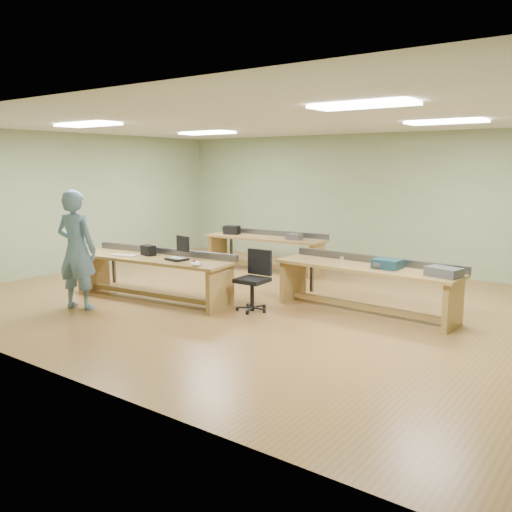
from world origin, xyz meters
name	(u,v)px	position (x,y,z in m)	size (l,w,h in m)	color
floor	(261,301)	(0.00, 0.00, 0.00)	(10.00, 10.00, 0.00)	olive
ceiling	(261,122)	(0.00, 0.00, 3.00)	(10.00, 10.00, 0.00)	silver
wall_back	(365,201)	(0.00, 4.00, 1.50)	(10.00, 0.04, 3.00)	#92A67E
wall_front	(45,240)	(0.00, -4.00, 1.50)	(10.00, 0.04, 3.00)	#92A67E
wall_left	(78,202)	(-5.00, 0.00, 1.50)	(0.04, 8.00, 3.00)	#92A67E
fluor_panels	(261,123)	(0.00, 0.00, 2.97)	(6.20, 3.50, 0.03)	white
workbench_front	(154,268)	(-1.58, -0.98, 0.56)	(3.08, 1.13, 0.86)	olive
workbench_mid	(367,278)	(1.74, 0.42, 0.56)	(2.98, 0.91, 0.86)	olive
workbench_back	(266,246)	(-1.56, 2.33, 0.55)	(2.79, 0.92, 0.86)	olive
person	(77,250)	(-2.13, -2.11, 0.96)	(0.70, 0.46, 1.93)	#6386A2
laptop_base	(177,259)	(-1.02, -0.98, 0.77)	(0.33, 0.27, 0.04)	black
laptop_screen	(183,244)	(-1.00, -0.85, 1.01)	(0.33, 0.02, 0.26)	black
keyboard	(124,255)	(-2.03, -1.23, 0.76)	(0.44, 0.15, 0.03)	beige
trackball_mouse	(196,264)	(-0.41, -1.18, 0.79)	(0.15, 0.17, 0.07)	white
camera_bag	(148,250)	(-1.76, -0.92, 0.84)	(0.26, 0.17, 0.18)	black
task_chair	(254,289)	(0.23, -0.52, 0.35)	(0.54, 0.54, 0.97)	black
parts_bin_teal	(387,264)	(2.08, 0.41, 0.82)	(0.41, 0.30, 0.14)	#133140
parts_bin_grey	(444,272)	(2.96, 0.31, 0.81)	(0.47, 0.30, 0.13)	#3E3E41
mug	(378,265)	(1.97, 0.29, 0.80)	(0.13, 0.13, 0.10)	#3E3E41
drinks_can	(342,260)	(1.35, 0.34, 0.81)	(0.06, 0.06, 0.11)	white
storage_box_back	(232,230)	(-2.43, 2.23, 0.85)	(0.34, 0.24, 0.19)	black
tray_back	(294,237)	(-0.80, 2.30, 0.81)	(0.30, 0.22, 0.12)	#3E3E41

